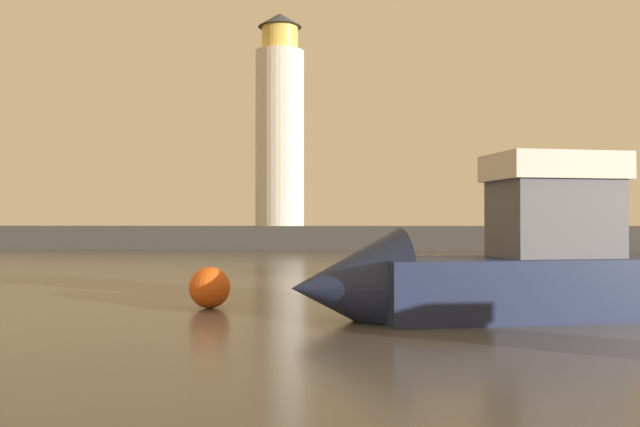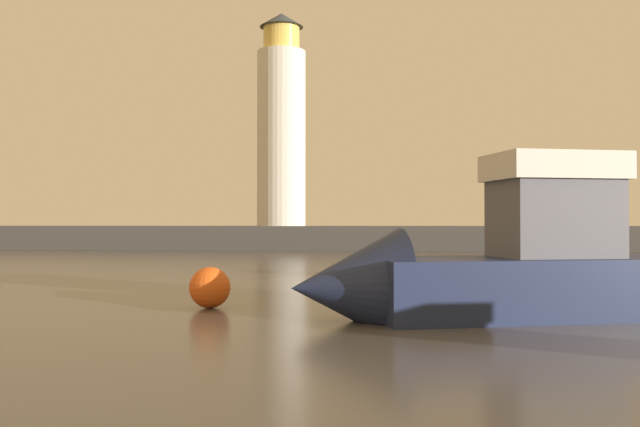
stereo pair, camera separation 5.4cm
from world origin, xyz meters
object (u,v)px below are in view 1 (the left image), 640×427
object	(u,v)px
lighthouse	(280,125)
motorboat_2	(534,264)
mooring_buoy	(210,288)
motorboat_1	(482,268)

from	to	relation	value
lighthouse	motorboat_2	size ratio (longest dim) A/B	2.69
motorboat_2	mooring_buoy	xyz separation A→B (m)	(-10.05, -9.52, -0.11)
lighthouse	motorboat_2	distance (m)	35.16
lighthouse	motorboat_1	size ratio (longest dim) A/B	1.83
lighthouse	motorboat_2	xyz separation A→B (m)	(14.68, -30.43, -9.74)
lighthouse	mooring_buoy	world-z (taller)	lighthouse
motorboat_1	motorboat_2	distance (m)	11.21
mooring_buoy	lighthouse	bearing A→B (deg)	96.62
lighthouse	mooring_buoy	xyz separation A→B (m)	(4.63, -39.95, -9.85)
motorboat_1	mooring_buoy	bearing A→B (deg)	170.04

